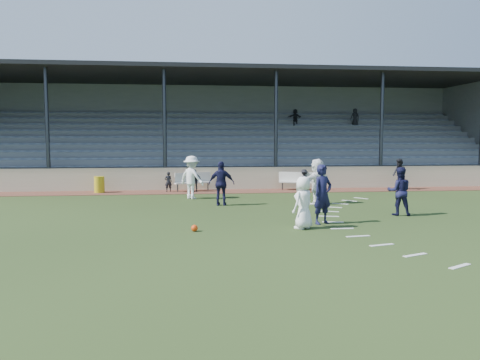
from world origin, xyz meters
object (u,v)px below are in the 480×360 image
bench_right (298,179)px  player_navy_lead (323,194)px  trash_bin (99,185)px  football (194,228)px  bench_left (193,180)px  player_white_lead (303,203)px  official (399,174)px

bench_right → player_navy_lead: size_ratio=1.05×
trash_bin → football: (4.63, -10.49, -0.33)m
bench_left → player_navy_lead: player_navy_lead is taller
bench_right → trash_bin: bearing=-159.3°
bench_left → player_navy_lead: bearing=-89.4°
player_navy_lead → trash_bin: bearing=106.2°
bench_left → bench_right: (5.55, -0.31, 0.00)m
bench_right → player_white_lead: (-2.35, -10.48, 0.21)m
football → player_navy_lead: 4.27m
bench_left → football: bearing=-111.7°
football → player_navy_lead: (4.11, 0.79, 0.86)m
football → player_white_lead: player_white_lead is taller
player_white_lead → official: 12.86m
bench_left → bench_right: 5.56m
trash_bin → player_navy_lead: player_navy_lead is taller
bench_right → official: 5.51m
football → official: 15.15m
bench_right → player_navy_lead: (-1.53, -9.75, 0.37)m
bench_left → football: size_ratio=10.12×
trash_bin → player_navy_lead: (8.74, -9.69, 0.53)m
official → player_white_lead: bearing=-41.3°
trash_bin → official: (15.76, -0.23, 0.42)m
trash_bin → player_white_lead: bearing=-52.8°
player_navy_lead → football: bearing=165.2°
bench_left → player_navy_lead: 10.84m
bench_left → official: official is taller
trash_bin → player_navy_lead: bearing=-48.0°
official → player_navy_lead: bearing=-40.4°
player_white_lead → player_navy_lead: player_navy_lead is taller
trash_bin → player_white_lead: (7.92, -10.43, 0.37)m
trash_bin → official: size_ratio=0.50×
trash_bin → bench_right: bearing=0.3°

